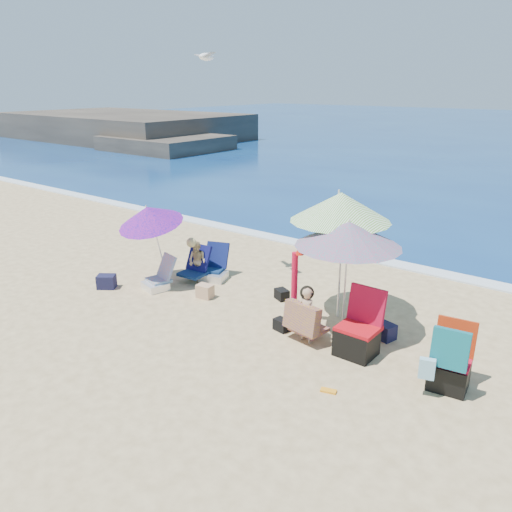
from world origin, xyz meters
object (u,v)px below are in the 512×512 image
Objects in this scene: camp_chair_left at (358,336)px; chair_navy at (214,270)px; chair_rainbow at (159,280)px; umbrella_turquoise at (348,234)px; person_center at (305,315)px; camp_chair_right at (449,366)px; seagull at (206,57)px; umbrella_striped at (341,207)px; umbrella_blue at (149,216)px; furled_umbrella at (295,281)px; person_left at (197,261)px.

chair_navy is at bearing 164.84° from camp_chair_left.
umbrella_turquoise is at bearing 7.91° from chair_rainbow.
umbrella_turquoise is 2.08× the size of person_center.
chair_navy is at bearing 167.58° from camp_chair_right.
umbrella_turquoise is 4.67m from seagull.
person_center is (-0.36, -0.67, -1.32)m from umbrella_turquoise.
chair_navy is 0.84× the size of camp_chair_right.
person_center is at bearing -21.85° from seagull.
umbrella_turquoise is at bearing 61.79° from person_center.
camp_chair_left reaches higher than chair_rainbow.
camp_chair_left is (4.62, 0.05, 0.14)m from chair_rainbow.
umbrella_striped is 4.06m from umbrella_blue.
chair_navy is 0.79× the size of camp_chair_left.
seagull reaches higher than umbrella_blue.
furled_umbrella is 3.27m from chair_rainbow.
chair_rainbow is 0.89× the size of seagull.
umbrella_striped is 2.43× the size of person_center.
umbrella_striped is 1.60× the size of furled_umbrella.
chair_navy is at bearing 158.46° from person_center.
chair_navy is at bearing 65.40° from chair_rainbow.
person_left is (-3.29, -0.29, -1.63)m from umbrella_striped.
umbrella_turquoise is 2.38× the size of chair_navy.
camp_chair_right is (2.90, -0.44, -0.45)m from furled_umbrella.
chair_navy is (-3.55, 0.59, -1.59)m from umbrella_turquoise.
furled_umbrella is 1.55m from camp_chair_left.
umbrella_blue is 1.73× the size of camp_chair_left.
seagull is at bearing 158.15° from person_center.
camp_chair_left is 1.06× the size of camp_chair_right.
chair_rainbow is at bearing -173.27° from furled_umbrella.
camp_chair_left reaches higher than person_center.
person_left reaches higher than chair_rainbow.
person_left is (-5.76, 0.89, 0.08)m from camp_chair_right.
camp_chair_left is (4.09, -1.11, 0.12)m from chair_navy.
seagull is at bearing 58.71° from umbrella_blue.
camp_chair_right is (1.47, -0.12, 0.04)m from camp_chair_left.
umbrella_striped is at bearing 17.09° from chair_rainbow.
chair_rainbow is at bearing -114.60° from chair_navy.
person_left is at bearing 51.32° from umbrella_blue.
furled_umbrella is 2.96m from camp_chair_right.
seagull reaches higher than umbrella_striped.
person_center is (3.19, -1.26, 0.28)m from chair_navy.
umbrella_turquoise is 4.42m from chair_rainbow.
person_center is at bearing -85.28° from umbrella_striped.
camp_chair_left reaches higher than person_left.
umbrella_striped is 2.79× the size of chair_navy.
seagull is at bearing 76.21° from person_left.
seagull reaches higher than camp_chair_right.
umbrella_striped is 1.53m from furled_umbrella.
person_center is (3.72, -0.10, 0.29)m from chair_rainbow.
umbrella_turquoise is at bearing 136.19° from camp_chair_left.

